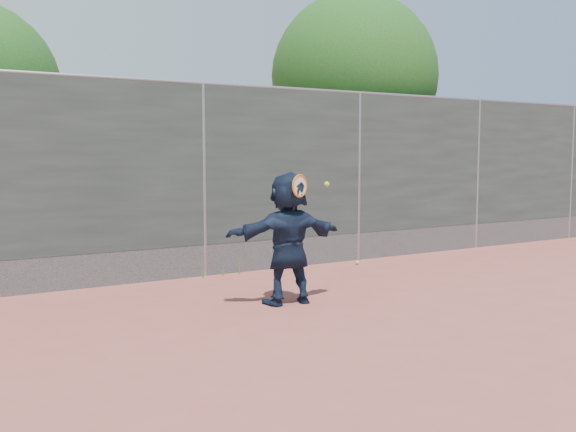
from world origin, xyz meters
TOP-DOWN VIEW (x-y plane):
  - ground at (0.00, 0.00)m, footprint 80.00×80.00m
  - player at (0.18, 1.23)m, footprint 1.61×0.64m
  - ball_ground at (2.69, 3.11)m, footprint 0.07×0.07m
  - fence at (-0.00, 3.50)m, footprint 20.00×0.06m
  - swing_action at (0.26, 1.03)m, footprint 0.59×0.15m
  - tree_right at (4.68, 5.75)m, footprint 3.78×3.60m
  - weed_clump at (0.29, 3.38)m, footprint 0.68×0.07m

SIDE VIEW (x-z plane):
  - ground at x=0.00m, z-range 0.00..0.00m
  - ball_ground at x=2.69m, z-range 0.00..0.07m
  - weed_clump at x=0.29m, z-range -0.02..0.28m
  - player at x=0.18m, z-range 0.00..1.70m
  - swing_action at x=0.26m, z-range 1.25..1.76m
  - fence at x=0.00m, z-range 0.07..3.09m
  - tree_right at x=4.68m, z-range 0.80..6.19m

